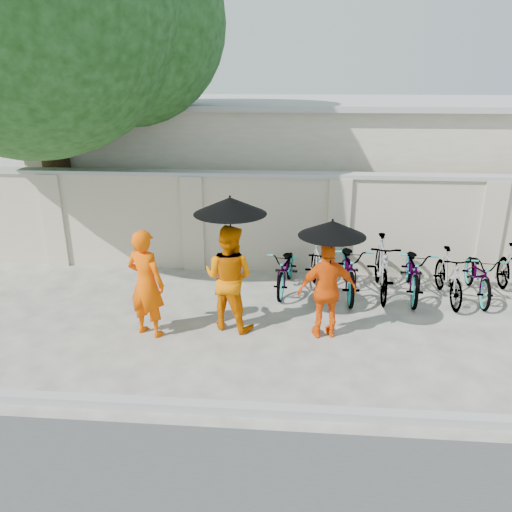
{
  "coord_description": "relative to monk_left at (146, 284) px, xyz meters",
  "views": [
    {
      "loc": [
        1.12,
        -6.79,
        3.94
      ],
      "look_at": [
        0.49,
        0.96,
        1.1
      ],
      "focal_mm": 35.0,
      "sensor_mm": 36.0,
      "label": 1
    }
  ],
  "objects": [
    {
      "name": "ground",
      "position": [
        1.17,
        -0.19,
        -0.88
      ],
      "size": [
        80.0,
        80.0,
        0.0
      ],
      "primitive_type": "plane",
      "color": "beige"
    },
    {
      "name": "kerb",
      "position": [
        1.17,
        -1.89,
        -0.82
      ],
      "size": [
        40.0,
        0.16,
        0.12
      ],
      "primitive_type": "cube",
      "color": "#A4A4A4",
      "rests_on": "ground"
    },
    {
      "name": "compound_wall",
      "position": [
        2.17,
        3.01,
        0.12
      ],
      "size": [
        20.0,
        0.3,
        2.0
      ],
      "primitive_type": "cube",
      "color": "#C3B494",
      "rests_on": "ground"
    },
    {
      "name": "building_behind",
      "position": [
        3.17,
        6.81,
        0.72
      ],
      "size": [
        14.0,
        6.0,
        3.2
      ],
      "primitive_type": "cube",
      "color": "beige",
      "rests_on": "ground"
    },
    {
      "name": "shade_tree",
      "position": [
        -2.49,
        2.79,
        4.22
      ],
      "size": [
        6.7,
        6.2,
        8.2
      ],
      "color": "#493317",
      "rests_on": "ground"
    },
    {
      "name": "monk_left",
      "position": [
        0.0,
        0.0,
        0.0
      ],
      "size": [
        0.74,
        0.61,
        1.75
      ],
      "primitive_type": "imported",
      "rotation": [
        0.0,
        0.0,
        2.79
      ],
      "color": "#FF5600",
      "rests_on": "ground"
    },
    {
      "name": "monk_center",
      "position": [
        1.25,
        0.35,
        -0.0
      ],
      "size": [
        1.02,
        0.9,
        1.75
      ],
      "primitive_type": "imported",
      "rotation": [
        0.0,
        0.0,
        2.81
      ],
      "color": "orange",
      "rests_on": "ground"
    },
    {
      "name": "parasol_center",
      "position": [
        1.3,
        0.27,
        1.2
      ],
      "size": [
        1.12,
        1.12,
        1.22
      ],
      "color": "black",
      "rests_on": "ground"
    },
    {
      "name": "monk_right",
      "position": [
        2.81,
        0.16,
        -0.09
      ],
      "size": [
        0.98,
        0.56,
        1.57
      ],
      "primitive_type": "imported",
      "rotation": [
        0.0,
        0.0,
        3.34
      ],
      "color": "#FF5A09",
      "rests_on": "ground"
    },
    {
      "name": "parasol_right",
      "position": [
        2.83,
        0.08,
        0.94
      ],
      "size": [
        1.01,
        1.01,
        1.04
      ],
      "color": "black",
      "rests_on": "ground"
    },
    {
      "name": "bike_0",
      "position": [
        2.14,
        1.93,
        -0.44
      ],
      "size": [
        0.79,
        1.71,
        0.87
      ],
      "primitive_type": "imported",
      "rotation": [
        0.0,
        0.0,
        -0.14
      ],
      "color": "#9C9AA7",
      "rests_on": "ground"
    },
    {
      "name": "bike_1",
      "position": [
        2.74,
        1.82,
        -0.39
      ],
      "size": [
        0.62,
        1.64,
        0.96
      ],
      "primitive_type": "imported",
      "rotation": [
        0.0,
        0.0,
        0.1
      ],
      "color": "#9C9AA7",
      "rests_on": "ground"
    },
    {
      "name": "bike_2",
      "position": [
        3.33,
        1.88,
        -0.36
      ],
      "size": [
        0.7,
        1.97,
        1.03
      ],
      "primitive_type": "imported",
      "rotation": [
        0.0,
        0.0,
        -0.01
      ],
      "color": "#9C9AA7",
      "rests_on": "ground"
    },
    {
      "name": "bike_3",
      "position": [
        3.93,
        1.88,
        -0.32
      ],
      "size": [
        0.61,
        1.86,
        1.1
      ],
      "primitive_type": "imported",
      "rotation": [
        0.0,
        0.0,
        -0.05
      ],
      "color": "#9C9AA7",
      "rests_on": "ground"
    },
    {
      "name": "bike_4",
      "position": [
        4.52,
        1.89,
        -0.38
      ],
      "size": [
        0.87,
        1.94,
        0.99
      ],
      "primitive_type": "imported",
      "rotation": [
        0.0,
        0.0,
        -0.12
      ],
      "color": "#9C9AA7",
      "rests_on": "ground"
    },
    {
      "name": "bike_5",
      "position": [
        5.11,
        1.7,
        -0.4
      ],
      "size": [
        0.48,
        1.59,
        0.95
      ],
      "primitive_type": "imported",
      "rotation": [
        0.0,
        0.0,
        0.02
      ],
      "color": "#9C9AA7",
      "rests_on": "ground"
    },
    {
      "name": "bike_6",
      "position": [
        5.71,
        1.88,
        -0.43
      ],
      "size": [
        0.72,
        1.75,
        0.9
      ],
      "primitive_type": "imported",
      "rotation": [
        0.0,
        0.0,
        -0.07
      ],
      "color": "#9C9AA7",
      "rests_on": "ground"
    }
  ]
}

